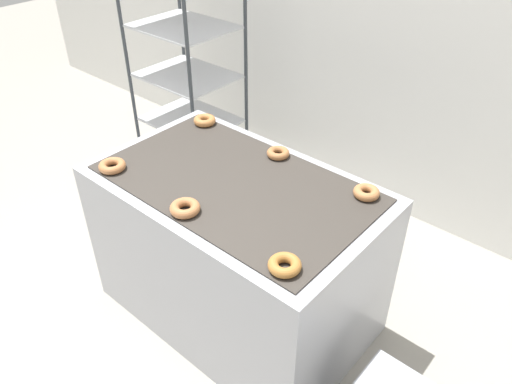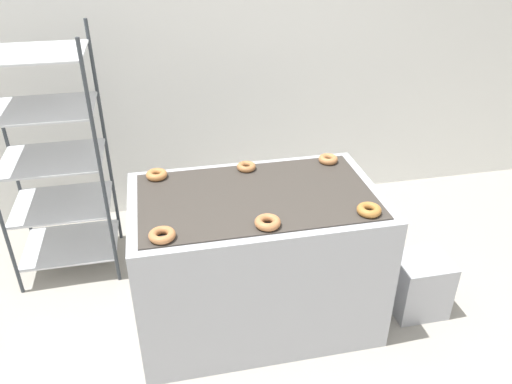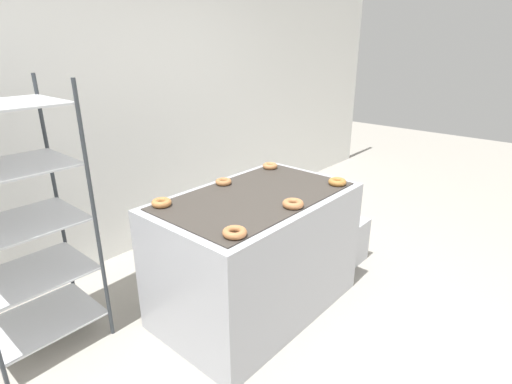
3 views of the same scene
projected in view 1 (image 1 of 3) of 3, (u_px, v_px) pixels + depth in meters
wall_back at (402, 2)px, 2.91m from camera, size 8.00×0.05×2.80m
fryer_machine at (237, 252)px, 2.58m from camera, size 1.39×0.85×0.87m
baking_rack_cart at (187, 76)px, 3.45m from camera, size 0.66×0.53×1.65m
donut_near_left at (112, 166)px, 2.40m from camera, size 0.13×0.13×0.04m
donut_near_center at (185, 208)px, 2.13m from camera, size 0.13×0.13×0.04m
donut_near_right at (285, 265)px, 1.84m from camera, size 0.13×0.13×0.04m
donut_far_left at (205, 120)px, 2.79m from camera, size 0.12×0.12×0.04m
donut_far_center at (278, 153)px, 2.50m from camera, size 0.11×0.11×0.04m
donut_far_right at (366, 192)px, 2.22m from camera, size 0.12×0.12×0.04m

